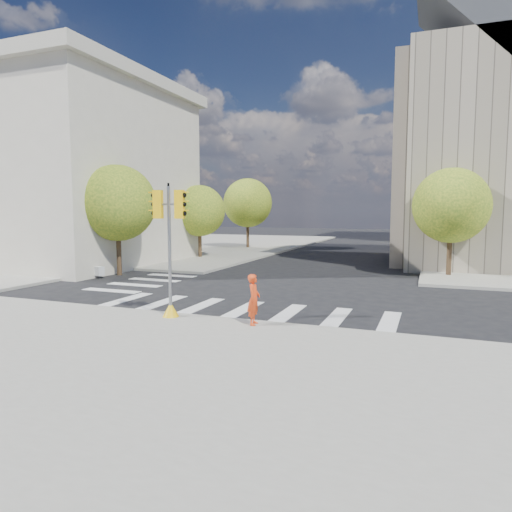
# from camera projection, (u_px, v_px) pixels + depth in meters

# --- Properties ---
(ground) EXTENTS (160.00, 160.00, 0.00)m
(ground) POSITION_uv_depth(u_px,v_px,m) (264.00, 300.00, 19.29)
(ground) COLOR black
(ground) RESTS_ON ground
(sidewalk_near) EXTENTS (30.00, 14.00, 0.15)m
(sidewalk_near) POSITION_uv_depth(u_px,v_px,m) (74.00, 397.00, 9.07)
(sidewalk_near) COLOR gray
(sidewalk_near) RESTS_ON ground
(sidewalk_far_left) EXTENTS (28.00, 40.00, 0.15)m
(sidewalk_far_left) POSITION_uv_depth(u_px,v_px,m) (175.00, 244.00, 50.59)
(sidewalk_far_left) COLOR gray
(sidewalk_far_left) RESTS_ON ground
(classical_building) EXTENTS (19.00, 15.00, 12.70)m
(classical_building) POSITION_uv_depth(u_px,v_px,m) (45.00, 174.00, 33.25)
(classical_building) COLOR beige
(classical_building) RESTS_ON ground
(tree_lw_near) EXTENTS (4.40, 4.40, 6.41)m
(tree_lw_near) POSITION_uv_depth(u_px,v_px,m) (117.00, 203.00, 26.35)
(tree_lw_near) COLOR #382616
(tree_lw_near) RESTS_ON ground
(tree_lw_mid) EXTENTS (4.00, 4.00, 5.77)m
(tree_lw_mid) POSITION_uv_depth(u_px,v_px,m) (200.00, 211.00, 35.68)
(tree_lw_mid) COLOR #382616
(tree_lw_mid) RESTS_ON ground
(tree_lw_far) EXTENTS (4.80, 4.80, 6.95)m
(tree_lw_far) POSITION_uv_depth(u_px,v_px,m) (248.00, 203.00, 44.89)
(tree_lw_far) COLOR #382616
(tree_lw_far) RESTS_ON ground
(tree_re_near) EXTENTS (4.20, 4.20, 6.16)m
(tree_re_near) POSITION_uv_depth(u_px,v_px,m) (451.00, 206.00, 25.49)
(tree_re_near) COLOR #382616
(tree_re_near) RESTS_ON ground
(tree_re_mid) EXTENTS (4.60, 4.60, 6.66)m
(tree_re_mid) POSITION_uv_depth(u_px,v_px,m) (446.00, 203.00, 36.60)
(tree_re_mid) COLOR #382616
(tree_re_mid) RESTS_ON ground
(tree_re_far) EXTENTS (4.00, 4.00, 5.88)m
(tree_re_far) POSITION_uv_depth(u_px,v_px,m) (442.00, 210.00, 47.79)
(tree_re_far) COLOR #382616
(tree_re_far) RESTS_ON ground
(lamp_near) EXTENTS (0.35, 0.18, 8.11)m
(lamp_near) POSITION_uv_depth(u_px,v_px,m) (458.00, 198.00, 28.97)
(lamp_near) COLOR black
(lamp_near) RESTS_ON sidewalk_far_right
(lamp_far) EXTENTS (0.35, 0.18, 8.11)m
(lamp_far) POSITION_uv_depth(u_px,v_px,m) (450.00, 202.00, 41.97)
(lamp_far) COLOR black
(lamp_far) RESTS_ON sidewalk_far_right
(traffic_signal) EXTENTS (1.08, 0.56, 4.54)m
(traffic_signal) POSITION_uv_depth(u_px,v_px,m) (170.00, 261.00, 15.43)
(traffic_signal) COLOR yellow
(traffic_signal) RESTS_ON sidewalk_near
(photographer) EXTENTS (0.48, 0.65, 1.62)m
(photographer) POSITION_uv_depth(u_px,v_px,m) (254.00, 299.00, 14.45)
(photographer) COLOR red
(photographer) RESTS_ON sidewalk_near
(planter_wall) EXTENTS (5.93, 1.77, 0.50)m
(planter_wall) POSITION_uv_depth(u_px,v_px,m) (70.00, 268.00, 27.09)
(planter_wall) COLOR silver
(planter_wall) RESTS_ON sidewalk_left_near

